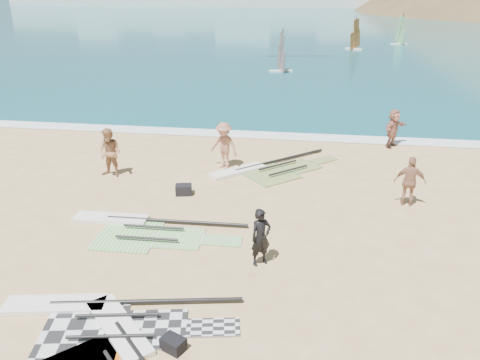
# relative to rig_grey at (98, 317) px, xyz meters

# --- Properties ---
(ground) EXTENTS (300.00, 300.00, 0.00)m
(ground) POSITION_rel_rig_grey_xyz_m (2.49, 2.45, -0.05)
(ground) COLOR #DBB480
(ground) RESTS_ON ground
(sea) EXTENTS (300.00, 240.00, 0.06)m
(sea) POSITION_rel_rig_grey_xyz_m (2.49, 134.45, -0.05)
(sea) COLOR #0C4C57
(sea) RESTS_ON ground
(surf_line) EXTENTS (300.00, 1.20, 0.04)m
(surf_line) POSITION_rel_rig_grey_xyz_m (2.49, 14.75, -0.05)
(surf_line) COLOR white
(surf_line) RESTS_ON ground
(rig_grey) EXTENTS (5.88, 2.78, 0.20)m
(rig_grey) POSITION_rel_rig_grey_xyz_m (0.00, 0.00, 0.00)
(rig_grey) COLOR #252528
(rig_grey) RESTS_ON ground
(rig_green) EXTENTS (5.83, 2.30, 0.20)m
(rig_green) POSITION_rel_rig_grey_xyz_m (-0.49, 4.31, 0.00)
(rig_green) COLOR #57C832
(rig_green) RESTS_ON ground
(rig_orange) EXTENTS (5.36, 4.58, 0.20)m
(rig_orange) POSITION_rel_rig_grey_xyz_m (3.10, 10.01, 0.00)
(rig_orange) COLOR #FFA11A
(rig_orange) RESTS_ON ground
(gear_bag_near) EXTENTS (0.68, 0.55, 0.38)m
(gear_bag_near) POSITION_rel_rig_grey_xyz_m (0.22, 7.13, 0.14)
(gear_bag_near) COLOR black
(gear_bag_near) RESTS_ON ground
(gear_bag_far) EXTENTS (0.60, 0.53, 0.30)m
(gear_bag_far) POSITION_rel_rig_grey_xyz_m (2.03, -0.71, 0.10)
(gear_bag_far) COLOR black
(gear_bag_far) RESTS_ON ground
(person_wetsuit) EXTENTS (0.73, 0.69, 1.68)m
(person_wetsuit) POSITION_rel_rig_grey_xyz_m (3.53, 2.89, 0.79)
(person_wetsuit) COLOR black
(person_wetsuit) RESTS_ON ground
(beachgoer_left) EXTENTS (1.09, 0.92, 1.99)m
(beachgoer_left) POSITION_rel_rig_grey_xyz_m (-3.13, 8.48, 0.95)
(beachgoer_left) COLOR #A2724E
(beachgoer_left) RESTS_ON ground
(beachgoer_mid) EXTENTS (1.48, 1.22, 2.00)m
(beachgoer_mid) POSITION_rel_rig_grey_xyz_m (1.23, 10.04, 0.95)
(beachgoer_mid) COLOR #A26850
(beachgoer_mid) RESTS_ON ground
(beachgoer_back) EXTENTS (1.11, 0.57, 1.81)m
(beachgoer_back) POSITION_rel_rig_grey_xyz_m (8.30, 7.39, 0.86)
(beachgoer_back) COLOR #A9725B
(beachgoer_back) RESTS_ON ground
(beachgoer_right) EXTENTS (1.49, 1.68, 1.84)m
(beachgoer_right) POSITION_rel_rig_grey_xyz_m (8.72, 13.95, 0.87)
(beachgoer_right) COLOR #AE705C
(beachgoer_right) RESTS_ON ground
(windsurfer_left) EXTENTS (2.12, 2.37, 3.73)m
(windsurfer_left) POSITION_rel_rig_grey_xyz_m (2.13, 33.71, 1.09)
(windsurfer_left) COLOR white
(windsurfer_left) RESTS_ON ground
(windsurfer_centre) EXTENTS (2.15, 2.26, 3.90)m
(windsurfer_centre) POSITION_rel_rig_grey_xyz_m (9.75, 49.75, 1.13)
(windsurfer_centre) COLOR white
(windsurfer_centre) RESTS_ON ground
(windsurfer_right) EXTENTS (2.18, 2.48, 3.83)m
(windsurfer_right) POSITION_rel_rig_grey_xyz_m (15.79, 55.63, 1.11)
(windsurfer_right) COLOR white
(windsurfer_right) RESTS_ON ground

